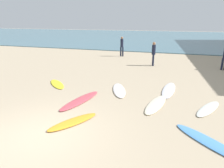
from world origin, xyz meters
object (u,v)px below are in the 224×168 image
object	(u,v)px
surfboard_0	(156,104)
surfboard_6	(80,100)
surfboard_3	(57,84)
beachgoer_mid	(154,52)
surfboard_4	(119,90)
surfboard_1	(73,122)
surfboard_5	(169,90)
surfboard_7	(208,109)
surfboard_2	(210,143)
beachgoer_near	(122,45)

from	to	relation	value
surfboard_0	surfboard_6	world-z (taller)	surfboard_6
surfboard_3	beachgoer_mid	distance (m)	7.90
surfboard_4	surfboard_1	bearing A→B (deg)	-120.40
surfboard_5	beachgoer_mid	world-z (taller)	beachgoer_mid
surfboard_1	beachgoer_mid	world-z (taller)	beachgoer_mid
surfboard_4	surfboard_7	size ratio (longest dim) A/B	1.09
surfboard_1	surfboard_2	world-z (taller)	surfboard_1
surfboard_1	beachgoer_mid	xyz separation A→B (m)	(1.58, 10.09, 0.97)
beachgoer_near	beachgoer_mid	bearing A→B (deg)	-53.82
surfboard_2	surfboard_5	world-z (taller)	surfboard_5
surfboard_2	surfboard_6	world-z (taller)	surfboard_6
surfboard_4	surfboard_6	xyz separation A→B (m)	(-1.27, -1.82, 0.00)
surfboard_3	beachgoer_mid	world-z (taller)	beachgoer_mid
surfboard_4	beachgoer_near	size ratio (longest dim) A/B	1.18
surfboard_0	beachgoer_near	world-z (taller)	beachgoer_near
surfboard_2	beachgoer_near	xyz separation A→B (m)	(-6.17, 13.33, 1.02)
beachgoer_near	beachgoer_mid	distance (m)	4.70
beachgoer_near	surfboard_5	bearing A→B (deg)	-71.05
surfboard_4	surfboard_0	bearing A→B (deg)	-53.75
beachgoer_near	surfboard_7	bearing A→B (deg)	-68.55
surfboard_1	beachgoer_near	world-z (taller)	beachgoer_near
surfboard_1	surfboard_6	xyz separation A→B (m)	(-0.62, 1.87, 0.00)
surfboard_7	beachgoer_near	size ratio (longest dim) A/B	1.09
surfboard_0	beachgoer_near	size ratio (longest dim) A/B	1.22
surfboard_2	surfboard_3	size ratio (longest dim) A/B	1.29
surfboard_6	surfboard_3	bearing A→B (deg)	-26.54
surfboard_0	surfboard_4	size ratio (longest dim) A/B	1.03
beachgoer_mid	surfboard_6	bearing A→B (deg)	155.51
surfboard_7	beachgoer_mid	xyz separation A→B (m)	(-3.06, 7.48, 0.98)
surfboard_3	surfboard_7	world-z (taller)	surfboard_7
surfboard_2	beachgoer_mid	distance (m)	10.47
surfboard_0	surfboard_5	distance (m)	2.10
surfboard_4	beachgoer_mid	xyz separation A→B (m)	(0.94, 6.40, 0.98)
surfboard_0	surfboard_6	xyz separation A→B (m)	(-3.22, -0.54, 0.00)
surfboard_3	surfboard_4	xyz separation A→B (m)	(3.54, 0.03, 0.01)
surfboard_1	beachgoer_mid	bearing A→B (deg)	111.40
surfboard_7	beachgoer_mid	bearing A→B (deg)	-41.64
surfboard_6	surfboard_7	world-z (taller)	surfboard_6
surfboard_4	surfboard_5	world-z (taller)	surfboard_5
surfboard_3	surfboard_6	world-z (taller)	surfboard_6
surfboard_3	surfboard_2	bearing A→B (deg)	-71.27
surfboard_4	beachgoer_mid	world-z (taller)	beachgoer_mid
surfboard_0	surfboard_2	xyz separation A→B (m)	(1.80, -2.36, -0.01)
surfboard_5	surfboard_6	bearing A→B (deg)	39.60
surfboard_2	surfboard_0	bearing A→B (deg)	80.06
surfboard_0	surfboard_1	xyz separation A→B (m)	(-2.60, -2.41, 0.00)
surfboard_4	surfboard_5	bearing A→B (deg)	-2.66
surfboard_3	surfboard_1	bearing A→B (deg)	-96.58
surfboard_6	surfboard_1	bearing A→B (deg)	120.15
surfboard_7	surfboard_3	bearing A→B (deg)	18.17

